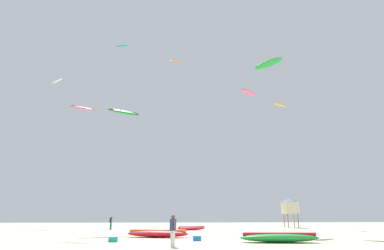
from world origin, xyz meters
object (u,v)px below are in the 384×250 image
object	(u,v)px
kite_aloft_0	(123,46)
kite_aloft_4	(124,112)
kite_aloft_1	(176,62)
kite_aloft_6	(249,92)
cooler_box	(197,238)
kite_grounded_far	(158,234)
person_foreground	(173,228)
person_midground	(111,221)
kite_grounded_mid	(192,228)
kite_aloft_2	(268,64)
kite_aloft_3	(57,81)
kite_aloft_7	(83,108)
gear_bag	(113,239)
lifeguard_tower	(290,206)
kite_grounded_near	(279,238)
kite_aloft_5	(280,105)

from	to	relation	value
kite_aloft_0	kite_aloft_4	bearing A→B (deg)	-69.97
kite_aloft_1	kite_aloft_6	xyz separation A→B (m)	(9.53, -11.18, -10.36)
cooler_box	kite_grounded_far	bearing A→B (deg)	130.32
person_foreground	person_midground	distance (m)	22.68
kite_grounded_mid	kite_aloft_2	bearing A→B (deg)	-3.79
kite_aloft_6	kite_aloft_4	bearing A→B (deg)	174.77
kite_grounded_mid	kite_aloft_3	distance (m)	33.55
person_midground	kite_aloft_7	distance (m)	25.56
gear_bag	kite_aloft_1	world-z (taller)	kite_aloft_1
kite_grounded_mid	lifeguard_tower	world-z (taller)	lifeguard_tower
person_foreground	kite_aloft_1	size ratio (longest dim) A/B	0.70
kite_aloft_1	lifeguard_tower	bearing A→B (deg)	-6.43
kite_grounded_mid	gear_bag	bearing A→B (deg)	-111.87
kite_aloft_6	kite_aloft_0	bearing A→B (deg)	160.78
person_foreground	lifeguard_tower	size ratio (longest dim) A/B	0.42
kite_aloft_1	person_midground	bearing A→B (deg)	-139.96
kite_grounded_near	kite_aloft_5	xyz separation A→B (m)	(11.88, 27.39, 20.15)
lifeguard_tower	cooler_box	distance (m)	27.55
kite_aloft_6	person_midground	bearing A→B (deg)	165.35
kite_aloft_1	kite_aloft_6	world-z (taller)	kite_aloft_1
kite_grounded_far	kite_aloft_0	xyz separation A→B (m)	(-7.08, 16.01, 27.08)
lifeguard_tower	kite_grounded_mid	bearing A→B (deg)	-155.15
lifeguard_tower	kite_aloft_7	xyz separation A→B (m)	(-34.55, 8.40, 17.78)
kite_aloft_2	kite_aloft_6	xyz separation A→B (m)	(-3.49, -1.49, -5.23)
person_foreground	kite_aloft_6	xyz separation A→B (m)	(9.78, 16.81, 16.14)
lifeguard_tower	kite_aloft_1	world-z (taller)	kite_aloft_1
lifeguard_tower	kite_aloft_0	bearing A→B (deg)	-173.50
kite_grounded_near	kite_grounded_far	world-z (taller)	kite_grounded_near
kite_aloft_7	kite_aloft_3	bearing A→B (deg)	-115.88
lifeguard_tower	kite_aloft_6	world-z (taller)	kite_aloft_6
lifeguard_tower	kite_aloft_0	world-z (taller)	kite_aloft_0
cooler_box	kite_aloft_2	size ratio (longest dim) A/B	0.14
kite_aloft_3	kite_aloft_4	size ratio (longest dim) A/B	0.68
kite_grounded_mid	gear_bag	xyz separation A→B (m)	(-6.34, -15.81, -0.06)
kite_grounded_near	kite_aloft_2	bearing A→B (deg)	68.91
kite_grounded_mid	kite_aloft_3	bearing A→B (deg)	156.85
person_foreground	kite_aloft_3	distance (m)	41.38
gear_bag	kite_aloft_7	bearing A→B (deg)	112.65
cooler_box	kite_aloft_5	size ratio (longest dim) A/B	0.19
kite_aloft_5	gear_bag	bearing A→B (deg)	-131.12
person_foreground	cooler_box	world-z (taller)	person_foreground
kite_grounded_near	kite_aloft_3	xyz separation A→B (m)	(-26.82, 26.58, 23.18)
kite_aloft_1	kite_aloft_7	distance (m)	19.58
person_foreground	kite_aloft_7	bearing A→B (deg)	86.72
person_midground	kite_aloft_6	world-z (taller)	kite_aloft_6
person_foreground	gear_bag	size ratio (longest dim) A/B	3.09
kite_aloft_3	kite_grounded_mid	bearing A→B (deg)	-23.15
kite_aloft_0	kite_aloft_3	bearing A→B (deg)	154.92
gear_bag	kite_aloft_5	bearing A→B (deg)	48.88
kite_aloft_5	person_foreground	bearing A→B (deg)	-122.73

